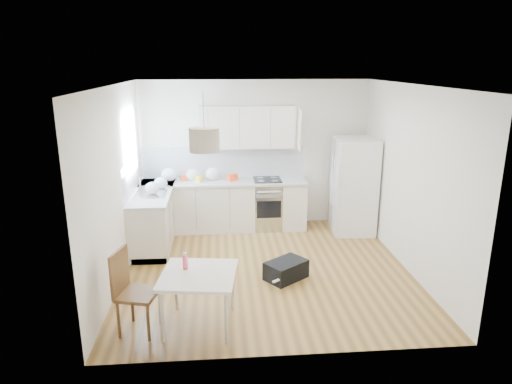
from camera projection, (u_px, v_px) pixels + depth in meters
floor at (267, 269)px, 6.85m from camera, size 4.20×4.20×0.00m
ceiling at (268, 85)px, 6.11m from camera, size 4.20×4.20×0.00m
wall_back at (255, 154)px, 8.49m from camera, size 4.20×0.00×4.20m
wall_left at (117, 186)px, 6.31m from camera, size 0.00×4.20×4.20m
wall_right at (410, 179)px, 6.65m from camera, size 0.00×4.20×4.20m
window_glassblock at (130, 143)px, 7.30m from camera, size 0.02×1.00×1.00m
cabinets_back at (224, 206)px, 8.41m from camera, size 3.00×0.60×0.88m
cabinets_left at (154, 219)px, 7.73m from camera, size 0.60×1.80×0.88m
counter_back at (224, 182)px, 8.28m from camera, size 3.02×0.64×0.04m
counter_left at (152, 192)px, 7.61m from camera, size 0.64×1.82×0.04m
backsplash_back at (223, 162)px, 8.48m from camera, size 3.00×0.01×0.58m
backsplash_left at (133, 175)px, 7.50m from camera, size 0.01×1.80×0.58m
upper_cabinets at (247, 127)px, 8.18m from camera, size 1.70×0.32×0.75m
range_oven at (267, 205)px, 8.47m from camera, size 0.50×0.61×0.88m
sink at (152, 192)px, 7.56m from camera, size 0.50×0.80×0.16m
refrigerator at (354, 185)px, 8.22m from camera, size 0.88×0.91×1.71m
dining_table at (199, 279)px, 5.24m from camera, size 0.95×0.95×0.67m
dining_chair at (138, 292)px, 5.15m from camera, size 0.51×0.51×0.98m
drink_bottle at (185, 261)px, 5.31m from camera, size 0.08×0.08×0.21m
gym_bag at (286, 270)px, 6.52m from camera, size 0.69×0.65×0.27m
pendant_lamp at (204, 140)px, 4.98m from camera, size 0.40×0.40×0.26m
grocery_bag_a at (169, 175)px, 8.22m from camera, size 0.27×0.23×0.25m
grocery_bag_b at (193, 175)px, 8.26m from camera, size 0.25×0.21×0.22m
grocery_bag_c at (213, 174)px, 8.29m from camera, size 0.26×0.22×0.23m
grocery_bag_d at (161, 183)px, 7.76m from camera, size 0.22×0.19×0.20m
grocery_bag_e at (152, 188)px, 7.42m from camera, size 0.23×0.19×0.20m
snack_orange at (232, 177)px, 8.28m from camera, size 0.20×0.18×0.12m
snack_yellow at (198, 178)px, 8.24m from camera, size 0.19×0.17×0.11m
snack_red at (185, 178)px, 8.28m from camera, size 0.16×0.12×0.10m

